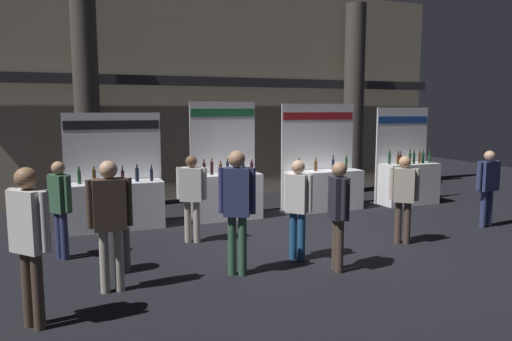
{
  "coord_description": "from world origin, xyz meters",
  "views": [
    {
      "loc": [
        -4.04,
        -7.86,
        2.41
      ],
      "look_at": [
        -0.69,
        0.68,
        1.23
      ],
      "focal_mm": 33.23,
      "sensor_mm": 36.0,
      "label": 1
    }
  ],
  "objects_px": {
    "exhibitor_booth_0": "(116,200)",
    "exhibitor_booth_1": "(227,190)",
    "visitor_3": "(29,233)",
    "visitor_5": "(192,191)",
    "visitor_7": "(488,182)",
    "visitor_9": "(110,213)",
    "visitor_0": "(338,208)",
    "visitor_4": "(237,201)",
    "exhibitor_booth_3": "(408,179)",
    "exhibitor_booth_2": "(323,185)",
    "visitor_1": "(298,202)",
    "visitor_6": "(404,192)",
    "trash_bin": "(118,250)",
    "visitor_2": "(60,203)"
  },
  "relations": [
    {
      "from": "visitor_4",
      "to": "visitor_9",
      "type": "bearing_deg",
      "value": 27.11
    },
    {
      "from": "exhibitor_booth_2",
      "to": "visitor_6",
      "type": "relative_size",
      "value": 1.6
    },
    {
      "from": "visitor_6",
      "to": "exhibitor_booth_3",
      "type": "bearing_deg",
      "value": 89.5
    },
    {
      "from": "exhibitor_booth_3",
      "to": "visitor_7",
      "type": "xyz_separation_m",
      "value": [
        -0.11,
        -2.59,
        0.31
      ]
    },
    {
      "from": "exhibitor_booth_3",
      "to": "exhibitor_booth_0",
      "type": "bearing_deg",
      "value": 179.43
    },
    {
      "from": "visitor_0",
      "to": "visitor_6",
      "type": "distance_m",
      "value": 2.05
    },
    {
      "from": "visitor_4",
      "to": "visitor_5",
      "type": "bearing_deg",
      "value": -57.23
    },
    {
      "from": "exhibitor_booth_0",
      "to": "exhibitor_booth_1",
      "type": "xyz_separation_m",
      "value": [
        2.38,
        0.04,
        0.04
      ]
    },
    {
      "from": "visitor_0",
      "to": "visitor_9",
      "type": "height_order",
      "value": "visitor_9"
    },
    {
      "from": "visitor_3",
      "to": "visitor_4",
      "type": "height_order",
      "value": "visitor_4"
    },
    {
      "from": "visitor_4",
      "to": "visitor_1",
      "type": "bearing_deg",
      "value": -137.47
    },
    {
      "from": "exhibitor_booth_0",
      "to": "visitor_4",
      "type": "distance_m",
      "value": 3.8
    },
    {
      "from": "visitor_1",
      "to": "visitor_4",
      "type": "relative_size",
      "value": 0.88
    },
    {
      "from": "exhibitor_booth_3",
      "to": "visitor_3",
      "type": "xyz_separation_m",
      "value": [
        -8.48,
        -4.2,
        0.45
      ]
    },
    {
      "from": "visitor_5",
      "to": "visitor_2",
      "type": "bearing_deg",
      "value": -147.56
    },
    {
      "from": "visitor_0",
      "to": "visitor_4",
      "type": "relative_size",
      "value": 0.9
    },
    {
      "from": "exhibitor_booth_2",
      "to": "visitor_5",
      "type": "bearing_deg",
      "value": -155.6
    },
    {
      "from": "exhibitor_booth_1",
      "to": "visitor_9",
      "type": "distance_m",
      "value": 4.51
    },
    {
      "from": "visitor_5",
      "to": "visitor_7",
      "type": "bearing_deg",
      "value": 17.38
    },
    {
      "from": "exhibitor_booth_2",
      "to": "visitor_5",
      "type": "xyz_separation_m",
      "value": [
        -3.63,
        -1.65,
        0.34
      ]
    },
    {
      "from": "trash_bin",
      "to": "exhibitor_booth_3",
      "type": "bearing_deg",
      "value": 19.54
    },
    {
      "from": "exhibitor_booth_1",
      "to": "visitor_5",
      "type": "xyz_separation_m",
      "value": [
        -1.19,
        -1.61,
        0.32
      ]
    },
    {
      "from": "visitor_2",
      "to": "visitor_7",
      "type": "relative_size",
      "value": 1.01
    },
    {
      "from": "exhibitor_booth_3",
      "to": "visitor_5",
      "type": "relative_size",
      "value": 1.54
    },
    {
      "from": "visitor_5",
      "to": "visitor_7",
      "type": "xyz_separation_m",
      "value": [
        5.91,
        -1.1,
        -0.01
      ]
    },
    {
      "from": "exhibitor_booth_3",
      "to": "visitor_3",
      "type": "bearing_deg",
      "value": -153.62
    },
    {
      "from": "visitor_2",
      "to": "visitor_7",
      "type": "distance_m",
      "value": 8.16
    },
    {
      "from": "visitor_3",
      "to": "visitor_7",
      "type": "xyz_separation_m",
      "value": [
        8.37,
        1.61,
        -0.14
      ]
    },
    {
      "from": "exhibitor_booth_2",
      "to": "visitor_1",
      "type": "height_order",
      "value": "exhibitor_booth_2"
    },
    {
      "from": "visitor_3",
      "to": "visitor_9",
      "type": "xyz_separation_m",
      "value": [
        0.9,
        0.77,
        -0.02
      ]
    },
    {
      "from": "exhibitor_booth_1",
      "to": "visitor_1",
      "type": "bearing_deg",
      "value": -87.51
    },
    {
      "from": "exhibitor_booth_2",
      "to": "visitor_0",
      "type": "bearing_deg",
      "value": -116.49
    },
    {
      "from": "trash_bin",
      "to": "visitor_3",
      "type": "height_order",
      "value": "visitor_3"
    },
    {
      "from": "exhibitor_booth_1",
      "to": "exhibitor_booth_3",
      "type": "height_order",
      "value": "exhibitor_booth_1"
    },
    {
      "from": "exhibitor_booth_0",
      "to": "visitor_5",
      "type": "relative_size",
      "value": 1.47
    },
    {
      "from": "visitor_6",
      "to": "visitor_9",
      "type": "relative_size",
      "value": 0.9
    },
    {
      "from": "visitor_2",
      "to": "visitor_4",
      "type": "distance_m",
      "value": 2.98
    },
    {
      "from": "visitor_7",
      "to": "visitor_9",
      "type": "relative_size",
      "value": 0.9
    },
    {
      "from": "visitor_7",
      "to": "visitor_9",
      "type": "height_order",
      "value": "visitor_9"
    },
    {
      "from": "visitor_4",
      "to": "visitor_6",
      "type": "height_order",
      "value": "visitor_4"
    },
    {
      "from": "visitor_6",
      "to": "visitor_2",
      "type": "bearing_deg",
      "value": -152.91
    },
    {
      "from": "visitor_7",
      "to": "visitor_0",
      "type": "bearing_deg",
      "value": 8.92
    },
    {
      "from": "visitor_3",
      "to": "visitor_5",
      "type": "height_order",
      "value": "visitor_3"
    },
    {
      "from": "visitor_5",
      "to": "visitor_6",
      "type": "relative_size",
      "value": 1.0
    },
    {
      "from": "exhibitor_booth_2",
      "to": "visitor_9",
      "type": "distance_m",
      "value": 6.32
    },
    {
      "from": "exhibitor_booth_2",
      "to": "visitor_7",
      "type": "height_order",
      "value": "exhibitor_booth_2"
    },
    {
      "from": "exhibitor_booth_1",
      "to": "trash_bin",
      "type": "distance_m",
      "value": 3.8
    },
    {
      "from": "trash_bin",
      "to": "visitor_6",
      "type": "height_order",
      "value": "visitor_6"
    },
    {
      "from": "exhibitor_booth_0",
      "to": "visitor_1",
      "type": "xyz_separation_m",
      "value": [
        2.52,
        -3.18,
        0.36
      ]
    },
    {
      "from": "visitor_3",
      "to": "exhibitor_booth_0",
      "type": "bearing_deg",
      "value": -57.88
    }
  ]
}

